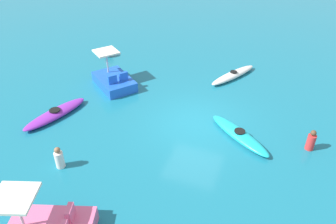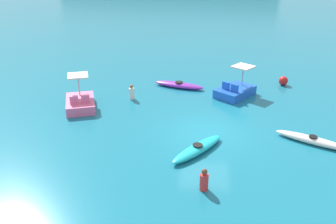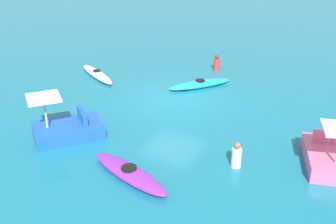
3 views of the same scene
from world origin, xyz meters
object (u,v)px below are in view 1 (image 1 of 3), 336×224
(buoy_red, at_px, (108,52))
(person_near_shore, at_px, (311,141))
(kayak_white, at_px, (233,75))
(kayak_cyan, at_px, (239,135))
(kayak_purple, at_px, (55,114))
(pedal_boat_blue, at_px, (114,80))
(person_by_kayaks, at_px, (59,158))

(buoy_red, height_order, person_near_shore, person_near_shore)
(kayak_white, distance_m, person_near_shore, 6.27)
(person_near_shore, bearing_deg, kayak_white, 38.99)
(kayak_cyan, bearing_deg, person_near_shore, -83.84)
(kayak_purple, xyz_separation_m, pedal_boat_blue, (3.42, -1.08, 0.17))
(kayak_cyan, distance_m, buoy_red, 10.40)
(kayak_cyan, distance_m, person_near_shore, 2.70)
(person_by_kayaks, bearing_deg, kayak_cyan, -55.48)
(person_near_shore, bearing_deg, kayak_purple, 98.76)
(kayak_purple, height_order, kayak_white, same)
(kayak_purple, relative_size, pedal_boat_blue, 1.17)
(kayak_purple, bearing_deg, kayak_cyan, -80.37)
(person_by_kayaks, bearing_deg, kayak_white, -26.18)
(kayak_cyan, relative_size, person_near_shore, 3.37)
(kayak_purple, relative_size, kayak_cyan, 1.11)
(kayak_cyan, distance_m, person_by_kayaks, 6.98)
(kayak_white, xyz_separation_m, person_near_shore, (-4.87, -3.94, 0.22))
(pedal_boat_blue, xyz_separation_m, person_by_kayaks, (-6.03, -1.08, 0.05))
(kayak_white, height_order, buoy_red, buoy_red)
(person_near_shore, bearing_deg, pedal_boat_blue, 79.35)
(pedal_boat_blue, bearing_deg, kayak_cyan, -106.90)
(buoy_red, bearing_deg, person_by_kayaks, -160.75)
(pedal_boat_blue, bearing_deg, buoy_red, 33.85)
(kayak_white, xyz_separation_m, pedal_boat_blue, (-3.08, 5.55, 0.17))
(pedal_boat_blue, distance_m, buoy_red, 3.85)
(kayak_purple, distance_m, kayak_cyan, 8.02)
(person_near_shore, relative_size, person_by_kayaks, 1.00)
(kayak_white, relative_size, buoy_red, 5.62)
(kayak_cyan, xyz_separation_m, pedal_boat_blue, (2.07, 6.82, 0.17))
(kayak_cyan, bearing_deg, kayak_purple, 99.63)
(kayak_purple, bearing_deg, person_by_kayaks, -140.38)
(kayak_purple, bearing_deg, buoy_red, 9.11)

